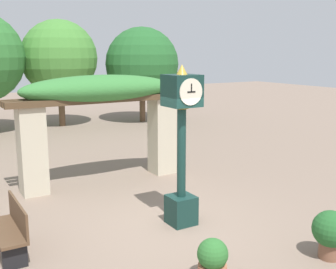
{
  "coord_description": "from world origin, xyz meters",
  "views": [
    {
      "loc": [
        -3.94,
        -6.66,
        3.32
      ],
      "look_at": [
        0.28,
        0.4,
        1.7
      ],
      "focal_mm": 45.0,
      "sensor_mm": 36.0,
      "label": 1
    }
  ],
  "objects_px": {
    "potted_plant_near_left": "(331,232)",
    "park_bench": "(11,230)",
    "pedestal_clock": "(182,139)",
    "potted_plant_near_right": "(213,260)"
  },
  "relations": [
    {
      "from": "potted_plant_near_left",
      "to": "park_bench",
      "type": "relative_size",
      "value": 0.6
    },
    {
      "from": "pedestal_clock",
      "to": "potted_plant_near_right",
      "type": "height_order",
      "value": "pedestal_clock"
    },
    {
      "from": "potted_plant_near_left",
      "to": "pedestal_clock",
      "type": "bearing_deg",
      "value": 118.59
    },
    {
      "from": "pedestal_clock",
      "to": "potted_plant_near_right",
      "type": "distance_m",
      "value": 2.55
    },
    {
      "from": "potted_plant_near_left",
      "to": "park_bench",
      "type": "height_order",
      "value": "park_bench"
    },
    {
      "from": "pedestal_clock",
      "to": "potted_plant_near_left",
      "type": "relative_size",
      "value": 3.83
    },
    {
      "from": "pedestal_clock",
      "to": "park_bench",
      "type": "bearing_deg",
      "value": 172.87
    },
    {
      "from": "potted_plant_near_left",
      "to": "park_bench",
      "type": "distance_m",
      "value": 5.25
    },
    {
      "from": "potted_plant_near_right",
      "to": "park_bench",
      "type": "bearing_deg",
      "value": 134.38
    },
    {
      "from": "potted_plant_near_right",
      "to": "potted_plant_near_left",
      "type": "bearing_deg",
      "value": -11.25
    }
  ]
}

